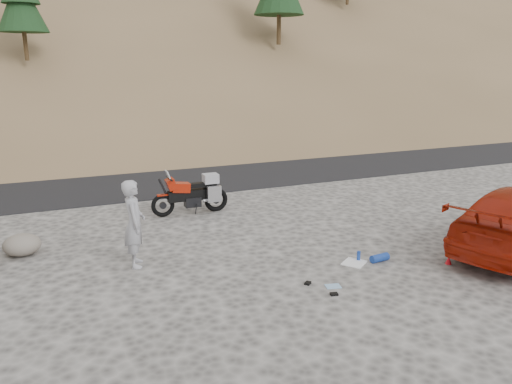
% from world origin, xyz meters
% --- Properties ---
extents(ground, '(140.00, 140.00, 0.00)m').
position_xyz_m(ground, '(0.00, 0.00, 0.00)').
color(ground, '#474542').
rests_on(ground, ground).
extents(road, '(120.00, 7.00, 0.05)m').
position_xyz_m(road, '(0.00, 9.00, 0.00)').
color(road, black).
rests_on(road, ground).
extents(motorcycle, '(2.18, 0.63, 1.30)m').
position_xyz_m(motorcycle, '(0.01, 3.66, 0.56)').
color(motorcycle, black).
rests_on(motorcycle, ground).
extents(man, '(0.53, 0.72, 1.82)m').
position_xyz_m(man, '(-2.13, 0.53, 0.00)').
color(man, '#9D9CA2').
rests_on(man, ground).
extents(small_rock, '(0.80, 0.72, 0.48)m').
position_xyz_m(small_rock, '(-4.32, 2.08, 0.24)').
color(small_rock, '#625C54').
rests_on(small_rock, ground).
extents(gear_white_cloth, '(0.64, 0.63, 0.02)m').
position_xyz_m(gear_white_cloth, '(2.09, -1.15, 0.01)').
color(gear_white_cloth, white).
rests_on(gear_white_cloth, ground).
extents(gear_blue_mat, '(0.44, 0.21, 0.17)m').
position_xyz_m(gear_blue_mat, '(2.64, -1.29, 0.08)').
color(gear_blue_mat, navy).
rests_on(gear_blue_mat, ground).
extents(gear_bottle, '(0.08, 0.08, 0.21)m').
position_xyz_m(gear_bottle, '(2.26, -1.06, 0.10)').
color(gear_bottle, navy).
rests_on(gear_bottle, ground).
extents(gear_funnel, '(0.18, 0.18, 0.17)m').
position_xyz_m(gear_funnel, '(3.89, -1.96, 0.09)').
color(gear_funnel, red).
rests_on(gear_funnel, ground).
extents(gear_glove_a, '(0.15, 0.12, 0.04)m').
position_xyz_m(gear_glove_a, '(0.91, -2.27, 0.02)').
color(gear_glove_a, black).
rests_on(gear_glove_a, ground).
extents(gear_glove_b, '(0.16, 0.16, 0.04)m').
position_xyz_m(gear_glove_b, '(0.70, -1.68, 0.02)').
color(gear_glove_b, black).
rests_on(gear_glove_b, ground).
extents(gear_blue_cloth, '(0.32, 0.27, 0.01)m').
position_xyz_m(gear_blue_cloth, '(1.08, -1.96, 0.01)').
color(gear_blue_cloth, '#84AACC').
rests_on(gear_blue_cloth, ground).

